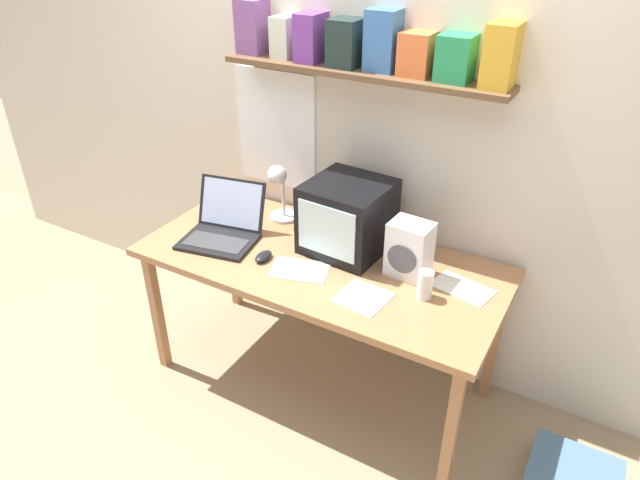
{
  "coord_description": "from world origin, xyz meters",
  "views": [
    {
      "loc": [
        1.09,
        -1.89,
        2.13
      ],
      "look_at": [
        0.0,
        0.0,
        0.84
      ],
      "focal_mm": 32.0,
      "sensor_mm": 36.0,
      "label": 1
    }
  ],
  "objects_px": {
    "desk_lamp": "(279,187)",
    "juice_glass": "(425,286)",
    "corner_desk": "(320,270)",
    "open_notebook": "(363,297)",
    "loose_paper_near_laptop": "(462,288)",
    "computer_mouse": "(263,256)",
    "laptop": "(224,225)",
    "crt_monitor": "(347,217)",
    "loose_paper_near_monitor": "(300,270)",
    "space_heater": "(409,249)"
  },
  "relations": [
    {
      "from": "desk_lamp",
      "to": "juice_glass",
      "type": "xyz_separation_m",
      "value": [
        0.87,
        -0.25,
        -0.14
      ]
    },
    {
      "from": "corner_desk",
      "to": "open_notebook",
      "type": "height_order",
      "value": "open_notebook"
    },
    {
      "from": "desk_lamp",
      "to": "juice_glass",
      "type": "distance_m",
      "value": 0.91
    },
    {
      "from": "juice_glass",
      "to": "loose_paper_near_laptop",
      "type": "bearing_deg",
      "value": 49.0
    },
    {
      "from": "open_notebook",
      "to": "loose_paper_near_laptop",
      "type": "bearing_deg",
      "value": 38.81
    },
    {
      "from": "desk_lamp",
      "to": "computer_mouse",
      "type": "relative_size",
      "value": 2.88
    },
    {
      "from": "laptop",
      "to": "computer_mouse",
      "type": "height_order",
      "value": "laptop"
    },
    {
      "from": "corner_desk",
      "to": "crt_monitor",
      "type": "bearing_deg",
      "value": 68.33
    },
    {
      "from": "computer_mouse",
      "to": "loose_paper_near_monitor",
      "type": "distance_m",
      "value": 0.19
    },
    {
      "from": "desk_lamp",
      "to": "laptop",
      "type": "bearing_deg",
      "value": -126.69
    },
    {
      "from": "crt_monitor",
      "to": "loose_paper_near_monitor",
      "type": "distance_m",
      "value": 0.33
    },
    {
      "from": "corner_desk",
      "to": "loose_paper_near_laptop",
      "type": "distance_m",
      "value": 0.64
    },
    {
      "from": "crt_monitor",
      "to": "laptop",
      "type": "bearing_deg",
      "value": -156.42
    },
    {
      "from": "laptop",
      "to": "loose_paper_near_laptop",
      "type": "relative_size",
      "value": 1.46
    },
    {
      "from": "crt_monitor",
      "to": "computer_mouse",
      "type": "bearing_deg",
      "value": -131.15
    },
    {
      "from": "corner_desk",
      "to": "crt_monitor",
      "type": "relative_size",
      "value": 4.39
    },
    {
      "from": "space_heater",
      "to": "desk_lamp",
      "type": "bearing_deg",
      "value": 174.54
    },
    {
      "from": "computer_mouse",
      "to": "corner_desk",
      "type": "bearing_deg",
      "value": 30.86
    },
    {
      "from": "crt_monitor",
      "to": "computer_mouse",
      "type": "xyz_separation_m",
      "value": [
        -0.28,
        -0.28,
        -0.15
      ]
    },
    {
      "from": "juice_glass",
      "to": "computer_mouse",
      "type": "height_order",
      "value": "juice_glass"
    },
    {
      "from": "loose_paper_near_monitor",
      "to": "space_heater",
      "type": "bearing_deg",
      "value": 26.78
    },
    {
      "from": "juice_glass",
      "to": "loose_paper_near_monitor",
      "type": "relative_size",
      "value": 0.43
    },
    {
      "from": "laptop",
      "to": "open_notebook",
      "type": "relative_size",
      "value": 1.79
    },
    {
      "from": "corner_desk",
      "to": "juice_glass",
      "type": "relative_size",
      "value": 13.56
    },
    {
      "from": "corner_desk",
      "to": "open_notebook",
      "type": "xyz_separation_m",
      "value": [
        0.3,
        -0.17,
        0.06
      ]
    },
    {
      "from": "space_heater",
      "to": "open_notebook",
      "type": "xyz_separation_m",
      "value": [
        -0.09,
        -0.26,
        -0.12
      ]
    },
    {
      "from": "desk_lamp",
      "to": "space_heater",
      "type": "bearing_deg",
      "value": -16.66
    },
    {
      "from": "juice_glass",
      "to": "open_notebook",
      "type": "bearing_deg",
      "value": -148.49
    },
    {
      "from": "crt_monitor",
      "to": "desk_lamp",
      "type": "height_order",
      "value": "crt_monitor"
    },
    {
      "from": "crt_monitor",
      "to": "open_notebook",
      "type": "height_order",
      "value": "crt_monitor"
    },
    {
      "from": "loose_paper_near_monitor",
      "to": "loose_paper_near_laptop",
      "type": "distance_m",
      "value": 0.7
    },
    {
      "from": "crt_monitor",
      "to": "loose_paper_near_laptop",
      "type": "bearing_deg",
      "value": -1.12
    },
    {
      "from": "juice_glass",
      "to": "computer_mouse",
      "type": "bearing_deg",
      "value": -172.73
    },
    {
      "from": "juice_glass",
      "to": "space_heater",
      "type": "xyz_separation_m",
      "value": [
        -0.13,
        0.12,
        0.07
      ]
    },
    {
      "from": "computer_mouse",
      "to": "juice_glass",
      "type": "bearing_deg",
      "value": 7.27
    },
    {
      "from": "juice_glass",
      "to": "crt_monitor",
      "type": "bearing_deg",
      "value": 157.8
    },
    {
      "from": "open_notebook",
      "to": "loose_paper_near_laptop",
      "type": "xyz_separation_m",
      "value": [
        0.33,
        0.27,
        0.0
      ]
    },
    {
      "from": "corner_desk",
      "to": "open_notebook",
      "type": "bearing_deg",
      "value": -29.51
    },
    {
      "from": "loose_paper_near_monitor",
      "to": "juice_glass",
      "type": "bearing_deg",
      "value": 9.07
    },
    {
      "from": "computer_mouse",
      "to": "open_notebook",
      "type": "relative_size",
      "value": 0.48
    },
    {
      "from": "laptop",
      "to": "juice_glass",
      "type": "height_order",
      "value": "laptop"
    },
    {
      "from": "crt_monitor",
      "to": "desk_lamp",
      "type": "xyz_separation_m",
      "value": [
        -0.41,
        0.06,
        0.03
      ]
    },
    {
      "from": "loose_paper_near_monitor",
      "to": "loose_paper_near_laptop",
      "type": "height_order",
      "value": "same"
    },
    {
      "from": "loose_paper_near_monitor",
      "to": "loose_paper_near_laptop",
      "type": "bearing_deg",
      "value": 18.63
    },
    {
      "from": "space_heater",
      "to": "computer_mouse",
      "type": "height_order",
      "value": "space_heater"
    },
    {
      "from": "corner_desk",
      "to": "loose_paper_near_monitor",
      "type": "height_order",
      "value": "loose_paper_near_monitor"
    },
    {
      "from": "open_notebook",
      "to": "loose_paper_near_monitor",
      "type": "bearing_deg",
      "value": 172.25
    },
    {
      "from": "space_heater",
      "to": "loose_paper_near_laptop",
      "type": "xyz_separation_m",
      "value": [
        0.24,
        0.01,
        -0.12
      ]
    },
    {
      "from": "open_notebook",
      "to": "loose_paper_near_laptop",
      "type": "relative_size",
      "value": 0.81
    },
    {
      "from": "corner_desk",
      "to": "crt_monitor",
      "type": "xyz_separation_m",
      "value": [
        0.06,
        0.15,
        0.22
      ]
    }
  ]
}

